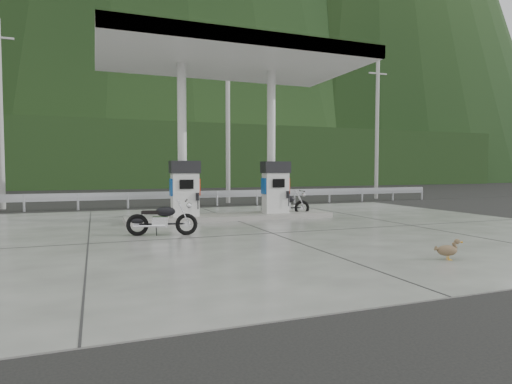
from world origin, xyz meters
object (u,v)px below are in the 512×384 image
object	(u,v)px
motorcycle_left	(162,220)
motorcycle_right	(286,205)
gas_pump_right	(276,187)
gas_pump_left	(185,189)
duck	(447,251)

from	to	relation	value
motorcycle_left	motorcycle_right	distance (m)	5.70
gas_pump_right	motorcycle_left	world-z (taller)	gas_pump_right
gas_pump_left	gas_pump_right	bearing A→B (deg)	0.00
gas_pump_right	motorcycle_right	distance (m)	0.83
gas_pump_right	duck	world-z (taller)	gas_pump_right
gas_pump_left	motorcycle_right	size ratio (longest dim) A/B	1.07
gas_pump_right	motorcycle_right	world-z (taller)	gas_pump_right
gas_pump_left	motorcycle_left	bearing A→B (deg)	-112.19
gas_pump_right	duck	distance (m)	7.73
gas_pump_right	motorcycle_left	size ratio (longest dim) A/B	1.08
motorcycle_left	gas_pump_left	bearing A→B (deg)	82.50
gas_pump_left	gas_pump_right	xyz separation A→B (m)	(3.20, 0.00, 0.00)
motorcycle_left	motorcycle_right	bearing A→B (deg)	46.65
gas_pump_left	duck	size ratio (longest dim) A/B	3.88
duck	motorcycle_right	bearing A→B (deg)	105.85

